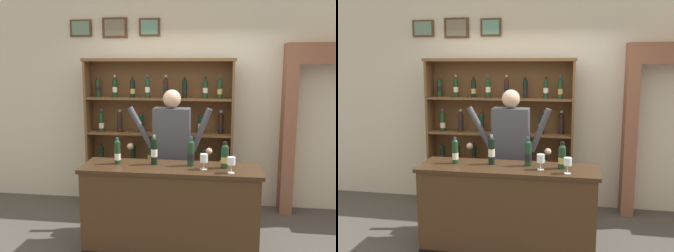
{
  "view_description": "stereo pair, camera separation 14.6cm",
  "coord_description": "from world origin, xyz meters",
  "views": [
    {
      "loc": [
        0.49,
        -3.71,
        2.01
      ],
      "look_at": [
        -0.06,
        0.25,
        1.34
      ],
      "focal_mm": 39.64,
      "sensor_mm": 36.0,
      "label": 1
    },
    {
      "loc": [
        0.63,
        -3.69,
        2.01
      ],
      "look_at": [
        -0.06,
        0.25,
        1.34
      ],
      "focal_mm": 39.64,
      "sensor_mm": 36.0,
      "label": 2
    }
  ],
  "objects": [
    {
      "name": "ground_plane",
      "position": [
        0.0,
        0.0,
        -0.01
      ],
      "size": [
        14.0,
        14.0,
        0.02
      ],
      "primitive_type": "cube",
      "color": "#47423D"
    },
    {
      "name": "back_wall",
      "position": [
        -0.0,
        1.57,
        1.6
      ],
      "size": [
        12.0,
        0.19,
        3.2
      ],
      "color": "beige",
      "rests_on": "ground"
    },
    {
      "name": "wine_shelf",
      "position": [
        -0.32,
        1.21,
        1.1
      ],
      "size": [
        2.03,
        0.32,
        2.09
      ],
      "color": "brown",
      "rests_on": "ground"
    },
    {
      "name": "tasting_counter",
      "position": [
        0.0,
        -0.0,
        0.48
      ],
      "size": [
        1.87,
        0.54,
        0.95
      ],
      "color": "#422B19",
      "rests_on": "ground"
    },
    {
      "name": "shopkeeper",
      "position": [
        -0.06,
        0.59,
        1.06
      ],
      "size": [
        1.03,
        0.22,
        1.72
      ],
      "color": "#2D3347",
      "rests_on": "ground"
    },
    {
      "name": "tasting_bottle_chianti",
      "position": [
        -0.58,
        0.03,
        1.08
      ],
      "size": [
        0.07,
        0.07,
        0.29
      ],
      "color": "#19381E",
      "rests_on": "tasting_counter"
    },
    {
      "name": "tasting_bottle_riserva",
      "position": [
        -0.18,
        0.06,
        1.11
      ],
      "size": [
        0.07,
        0.07,
        0.32
      ],
      "color": "black",
      "rests_on": "tasting_counter"
    },
    {
      "name": "tasting_bottle_brunello",
      "position": [
        0.21,
        0.06,
        1.09
      ],
      "size": [
        0.07,
        0.07,
        0.31
      ],
      "color": "#19381E",
      "rests_on": "tasting_counter"
    },
    {
      "name": "tasting_bottle_bianco",
      "position": [
        0.56,
        0.02,
        1.08
      ],
      "size": [
        0.08,
        0.08,
        0.28
      ],
      "color": "#19381E",
      "rests_on": "tasting_counter"
    },
    {
      "name": "wine_glass_left",
      "position": [
        0.62,
        -0.15,
        1.07
      ],
      "size": [
        0.08,
        0.08,
        0.16
      ],
      "color": "silver",
      "rests_on": "tasting_counter"
    },
    {
      "name": "wine_glass_center",
      "position": [
        0.35,
        -0.06,
        1.06
      ],
      "size": [
        0.08,
        0.08,
        0.16
      ],
      "color": "silver",
      "rests_on": "tasting_counter"
    }
  ]
}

